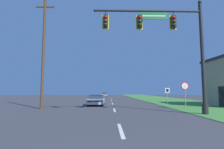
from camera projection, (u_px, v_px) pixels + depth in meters
The scene contains 8 objects.
grass_verge_right at pixel (169, 100), 31.58m from camera, with size 10.00×110.00×0.04m.
road_center_line at pixel (112, 104), 23.40m from camera, with size 0.16×34.80×0.01m.
signal_mast at pixel (174, 42), 12.90m from camera, with size 8.27×0.47×8.51m.
car_ahead at pixel (96, 100), 20.88m from camera, with size 1.90×4.31×1.19m.
far_car at pixel (104, 95), 52.40m from camera, with size 1.82×4.47×1.19m.
stop_sign at pixel (185, 89), 16.62m from camera, with size 0.76×0.07×2.50m.
route_sign_post at pixel (167, 92), 21.55m from camera, with size 0.55×0.06×2.03m.
utility_pole_near at pixel (43, 50), 17.05m from camera, with size 1.80×0.26×10.98m.
Camera 1 is at (-0.53, -1.67, 1.67)m, focal length 28.00 mm.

